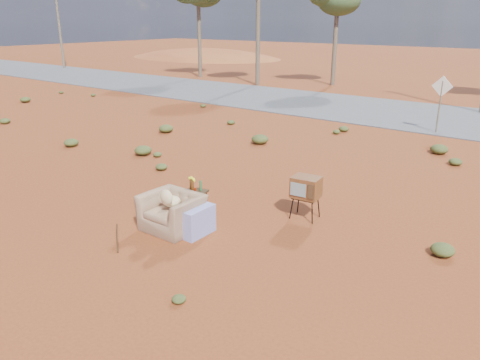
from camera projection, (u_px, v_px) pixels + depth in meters
The scene contains 10 objects.
ground at pixel (200, 226), 10.05m from camera, with size 140.00×140.00×0.00m, color brown.
highway at pixel (421, 116), 21.29m from camera, with size 140.00×7.00×0.04m, color #565659.
dirt_mound at pixel (204, 58), 52.77m from camera, with size 26.00×18.00×2.00m, color #A05726.
armchair at pixel (176, 209), 9.74m from camera, with size 1.38×0.88×1.02m.
tv_unit at pixel (306, 188), 10.24m from camera, with size 0.65×0.55×0.96m.
side_table at pixel (194, 190), 10.20m from camera, with size 0.57×0.57×0.94m.
rusty_bar at pixel (117, 237), 9.49m from camera, with size 0.04×0.04×1.32m, color #472513.
road_sign at pixel (441, 94), 17.69m from camera, with size 0.78×0.06×2.19m.
utility_pole_west at pixel (58, 19), 40.18m from camera, with size 1.40×0.20×8.00m.
scrub_patch at pixel (280, 165), 13.78m from camera, with size 17.49×8.07×0.33m.
Camera 1 is at (6.25, -6.75, 4.24)m, focal length 35.00 mm.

